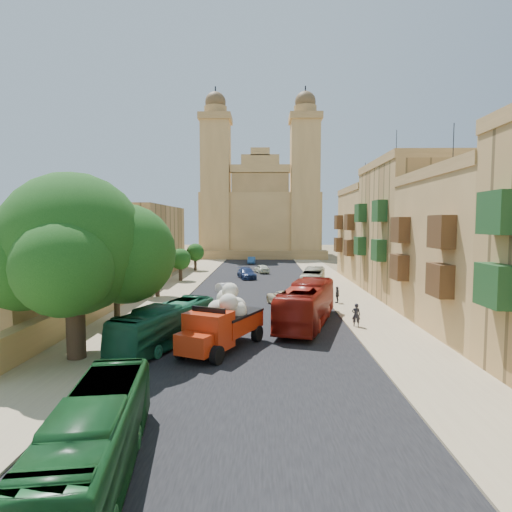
{
  "coord_description": "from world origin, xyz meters",
  "views": [
    {
      "loc": [
        0.86,
        -18.93,
        7.43
      ],
      "look_at": [
        0.0,
        26.0,
        4.0
      ],
      "focal_mm": 30.0,
      "sensor_mm": 36.0,
      "label": 1
    }
  ],
  "objects_px": {
    "car_dkblue": "(247,273)",
    "pedestrian_a": "(356,315)",
    "street_tree_b": "(157,262)",
    "red_truck": "(222,321)",
    "church": "(260,214)",
    "street_tree_c": "(180,259)",
    "bus_green_north": "(166,325)",
    "bus_red_east": "(307,304)",
    "car_blue_b": "(251,260)",
    "pedestrian_c": "(337,295)",
    "olive_pickup": "(305,294)",
    "street_tree_a": "(116,273)",
    "car_white_a": "(225,289)",
    "bus_cream_east": "(313,281)",
    "bus_green_south": "(94,440)",
    "car_blue_a": "(236,308)",
    "car_cream": "(284,298)",
    "street_tree_d": "(195,252)",
    "car_white_b": "(262,269)",
    "ficus_tree": "(75,249)"
  },
  "relations": [
    {
      "from": "car_dkblue",
      "to": "pedestrian_a",
      "type": "distance_m",
      "value": 28.26
    },
    {
      "from": "street_tree_b",
      "to": "red_truck",
      "type": "relative_size",
      "value": 0.76
    },
    {
      "from": "pedestrian_a",
      "to": "church",
      "type": "bearing_deg",
      "value": -77.09
    },
    {
      "from": "street_tree_c",
      "to": "bus_green_north",
      "type": "height_order",
      "value": "street_tree_c"
    },
    {
      "from": "bus_red_east",
      "to": "car_blue_b",
      "type": "distance_m",
      "value": 47.97
    },
    {
      "from": "pedestrian_c",
      "to": "car_dkblue",
      "type": "bearing_deg",
      "value": -127.83
    },
    {
      "from": "church",
      "to": "olive_pickup",
      "type": "xyz_separation_m",
      "value": [
        4.6,
        -58.61,
        -8.6
      ]
    },
    {
      "from": "street_tree_a",
      "to": "car_white_a",
      "type": "xyz_separation_m",
      "value": [
        6.74,
        13.75,
        -3.22
      ]
    },
    {
      "from": "street_tree_c",
      "to": "bus_cream_east",
      "type": "height_order",
      "value": "street_tree_c"
    },
    {
      "from": "bus_red_east",
      "to": "bus_cream_east",
      "type": "height_order",
      "value": "bus_red_east"
    },
    {
      "from": "car_blue_b",
      "to": "pedestrian_c",
      "type": "xyz_separation_m",
      "value": [
        9.18,
        -38.99,
        0.16
      ]
    },
    {
      "from": "bus_green_south",
      "to": "car_white_a",
      "type": "relative_size",
      "value": 2.67
    },
    {
      "from": "church",
      "to": "street_tree_c",
      "type": "distance_m",
      "value": 44.28
    },
    {
      "from": "bus_green_south",
      "to": "bus_red_east",
      "type": "distance_m",
      "value": 20.88
    },
    {
      "from": "bus_cream_east",
      "to": "pedestrian_a",
      "type": "height_order",
      "value": "bus_cream_east"
    },
    {
      "from": "red_truck",
      "to": "bus_red_east",
      "type": "height_order",
      "value": "red_truck"
    },
    {
      "from": "bus_green_north",
      "to": "car_blue_a",
      "type": "distance_m",
      "value": 9.02
    },
    {
      "from": "car_cream",
      "to": "bus_green_north",
      "type": "bearing_deg",
      "value": 43.14
    },
    {
      "from": "olive_pickup",
      "to": "street_tree_d",
      "type": "bearing_deg",
      "value": 117.54
    },
    {
      "from": "street_tree_b",
      "to": "pedestrian_c",
      "type": "xyz_separation_m",
      "value": [
        17.7,
        -3.3,
        -2.72
      ]
    },
    {
      "from": "bus_green_north",
      "to": "car_blue_a",
      "type": "xyz_separation_m",
      "value": [
        3.69,
        8.21,
        -0.59
      ]
    },
    {
      "from": "street_tree_a",
      "to": "church",
      "type": "bearing_deg",
      "value": 81.46
    },
    {
      "from": "pedestrian_c",
      "to": "car_white_b",
      "type": "bearing_deg",
      "value": -138.72
    },
    {
      "from": "bus_cream_east",
      "to": "pedestrian_a",
      "type": "xyz_separation_m",
      "value": [
        1.35,
        -15.38,
        -0.43
      ]
    },
    {
      "from": "street_tree_a",
      "to": "car_cream",
      "type": "distance_m",
      "value": 14.94
    },
    {
      "from": "bus_green_north",
      "to": "red_truck",
      "type": "bearing_deg",
      "value": 6.24
    },
    {
      "from": "street_tree_a",
      "to": "bus_green_north",
      "type": "relative_size",
      "value": 0.61
    },
    {
      "from": "ficus_tree",
      "to": "car_blue_b",
      "type": "relative_size",
      "value": 2.7
    },
    {
      "from": "red_truck",
      "to": "bus_cream_east",
      "type": "distance_m",
      "value": 22.59
    },
    {
      "from": "car_white_b",
      "to": "car_cream",
      "type": "bearing_deg",
      "value": 77.64
    },
    {
      "from": "street_tree_b",
      "to": "car_dkblue",
      "type": "bearing_deg",
      "value": 59.38
    },
    {
      "from": "street_tree_a",
      "to": "pedestrian_c",
      "type": "distance_m",
      "value": 19.95
    },
    {
      "from": "bus_cream_east",
      "to": "car_blue_a",
      "type": "relative_size",
      "value": 2.26
    },
    {
      "from": "car_blue_a",
      "to": "pedestrian_c",
      "type": "xyz_separation_m",
      "value": [
        9.12,
        5.95,
        0.09
      ]
    },
    {
      "from": "bus_cream_east",
      "to": "olive_pickup",
      "type": "bearing_deg",
      "value": 87.47
    },
    {
      "from": "bus_green_north",
      "to": "bus_cream_east",
      "type": "distance_m",
      "value": 23.31
    },
    {
      "from": "olive_pickup",
      "to": "car_blue_a",
      "type": "distance_m",
      "value": 7.99
    },
    {
      "from": "street_tree_c",
      "to": "bus_cream_east",
      "type": "relative_size",
      "value": 0.46
    },
    {
      "from": "red_truck",
      "to": "car_cream",
      "type": "bearing_deg",
      "value": 72.39
    },
    {
      "from": "church",
      "to": "car_blue_a",
      "type": "distance_m",
      "value": 64.48
    },
    {
      "from": "ficus_tree",
      "to": "street_tree_d",
      "type": "bearing_deg",
      "value": 90.77
    },
    {
      "from": "church",
      "to": "car_cream",
      "type": "height_order",
      "value": "church"
    },
    {
      "from": "olive_pickup",
      "to": "bus_cream_east",
      "type": "bearing_deg",
      "value": 77.4
    },
    {
      "from": "car_white_a",
      "to": "car_blue_a",
      "type": "bearing_deg",
      "value": -105.25
    },
    {
      "from": "street_tree_c",
      "to": "bus_green_south",
      "type": "relative_size",
      "value": 0.47
    },
    {
      "from": "street_tree_a",
      "to": "pedestrian_a",
      "type": "bearing_deg",
      "value": -1.4
    },
    {
      "from": "car_cream",
      "to": "pedestrian_a",
      "type": "relative_size",
      "value": 3.0
    },
    {
      "from": "olive_pickup",
      "to": "pedestrian_c",
      "type": "height_order",
      "value": "olive_pickup"
    },
    {
      "from": "car_white_a",
      "to": "car_dkblue",
      "type": "relative_size",
      "value": 0.68
    },
    {
      "from": "bus_green_south",
      "to": "car_blue_b",
      "type": "distance_m",
      "value": 66.97
    }
  ]
}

